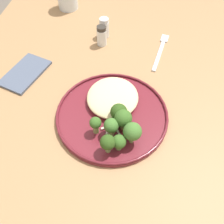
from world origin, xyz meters
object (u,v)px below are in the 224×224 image
object	(u,v)px
dinner_plate	(112,115)
seared_scallop_tiny_bay	(99,107)
folded_napkin	(25,73)
salt_shaker	(104,28)
seared_scallop_center_golden	(109,99)
seared_scallop_front_small	(116,93)
broccoli_floret_beside_noodles	(119,112)
pepper_shaker	(102,36)
broccoli_floret_tall_stalk	(123,119)
broccoli_floret_split_head	(111,126)
broccoli_floret_rear_charred	(132,132)
dinner_fork	(161,51)
broccoli_floret_small_sprig	(106,142)
broccoli_floret_front_edge	(95,124)
seared_scallop_left_edge	(126,88)
broccoli_floret_left_leaning	(119,142)

from	to	relation	value
dinner_plate	seared_scallop_tiny_bay	distance (m)	0.04
folded_napkin	salt_shaker	distance (m)	0.30
dinner_plate	seared_scallop_center_golden	world-z (taller)	seared_scallop_center_golden
seared_scallop_front_small	salt_shaker	bearing A→B (deg)	-162.96
broccoli_floret_beside_noodles	pepper_shaker	distance (m)	0.32
broccoli_floret_tall_stalk	broccoli_floret_split_head	bearing A→B (deg)	-50.83
broccoli_floret_rear_charred	pepper_shaker	bearing A→B (deg)	-158.66
salt_shaker	pepper_shaker	bearing A→B (deg)	0.00
broccoli_floret_rear_charred	broccoli_floret_tall_stalk	bearing A→B (deg)	-142.36
broccoli_floret_tall_stalk	pepper_shaker	size ratio (longest dim) A/B	0.95
salt_shaker	dinner_fork	bearing A→B (deg)	76.12
broccoli_floret_small_sprig	salt_shaker	bearing A→B (deg)	-168.90
seared_scallop_tiny_bay	broccoli_floret_front_edge	world-z (taller)	broccoli_floret_front_edge
broccoli_floret_beside_noodles	broccoli_floret_small_sprig	distance (m)	0.09
broccoli_floret_split_head	seared_scallop_center_golden	bearing A→B (deg)	-167.25
dinner_plate	seared_scallop_front_small	xyz separation A→B (m)	(-0.06, 0.00, 0.01)
seared_scallop_left_edge	salt_shaker	size ratio (longest dim) A/B	0.35
seared_scallop_left_edge	broccoli_floret_rear_charred	bearing A→B (deg)	12.03
dinner_fork	broccoli_floret_beside_noodles	bearing A→B (deg)	-16.99
broccoli_floret_front_edge	broccoli_floret_tall_stalk	world-z (taller)	broccoli_floret_tall_stalk
seared_scallop_tiny_bay	dinner_fork	world-z (taller)	seared_scallop_tiny_bay
broccoli_floret_beside_noodles	broccoli_floret_rear_charred	world-z (taller)	broccoli_floret_rear_charred
broccoli_floret_front_edge	broccoli_floret_small_sprig	world-z (taller)	broccoli_floret_small_sprig
broccoli_floret_beside_noodles	broccoli_floret_front_edge	size ratio (longest dim) A/B	1.06
broccoli_floret_small_sprig	broccoli_floret_split_head	distance (m)	0.05
seared_scallop_front_small	salt_shaker	xyz separation A→B (m)	(-0.27, -0.08, 0.01)
pepper_shaker	seared_scallop_tiny_bay	bearing A→B (deg)	9.51
seared_scallop_front_small	folded_napkin	xyz separation A→B (m)	(-0.05, -0.28, -0.02)
broccoli_floret_front_edge	salt_shaker	xyz separation A→B (m)	(-0.39, -0.05, -0.01)
dinner_plate	seared_scallop_left_edge	size ratio (longest dim) A/B	12.45
broccoli_floret_front_edge	broccoli_floret_split_head	world-z (taller)	broccoli_floret_split_head
seared_scallop_front_small	folded_napkin	bearing A→B (deg)	-99.78
seared_scallop_center_golden	broccoli_floret_rear_charred	size ratio (longest dim) A/B	0.52
seared_scallop_center_golden	seared_scallop_left_edge	size ratio (longest dim) A/B	1.44
dinner_fork	pepper_shaker	bearing A→B (deg)	-91.18
seared_scallop_center_golden	dinner_fork	bearing A→B (deg)	152.94
broccoli_floret_front_edge	broccoli_floret_rear_charred	bearing A→B (deg)	81.59
broccoli_floret_small_sprig	broccoli_floret_left_leaning	bearing A→B (deg)	110.83
broccoli_floret_rear_charred	broccoli_floret_left_leaning	distance (m)	0.04
broccoli_floret_split_head	dinner_fork	world-z (taller)	broccoli_floret_split_head
broccoli_floret_beside_noodles	dinner_plate	bearing A→B (deg)	-128.66
broccoli_floret_tall_stalk	salt_shaker	xyz separation A→B (m)	(-0.37, -0.12, -0.02)
seared_scallop_front_small	seared_scallop_center_golden	xyz separation A→B (m)	(0.03, -0.01, 0.00)
seared_scallop_front_small	dinner_fork	xyz separation A→B (m)	(-0.22, 0.11, -0.02)
broccoli_floret_left_leaning	dinner_fork	size ratio (longest dim) A/B	0.25
broccoli_floret_tall_stalk	dinner_fork	size ratio (longest dim) A/B	0.34
broccoli_floret_split_head	broccoli_floret_front_edge	bearing A→B (deg)	-90.36
broccoli_floret_rear_charred	pepper_shaker	size ratio (longest dim) A/B	0.97
salt_shaker	dinner_plate	bearing A→B (deg)	13.87
seared_scallop_center_golden	dinner_fork	xyz separation A→B (m)	(-0.25, 0.13, -0.02)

